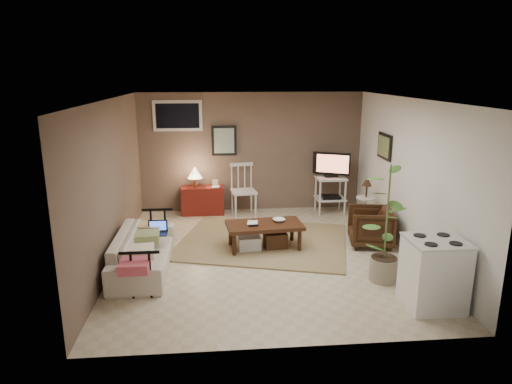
{
  "coord_description": "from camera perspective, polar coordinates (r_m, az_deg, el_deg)",
  "views": [
    {
      "loc": [
        -0.72,
        -6.63,
        2.76
      ],
      "look_at": [
        -0.1,
        0.35,
        0.93
      ],
      "focal_mm": 32.0,
      "sensor_mm": 36.0,
      "label": 1
    }
  ],
  "objects": [
    {
      "name": "art_right",
      "position": [
        8.32,
        15.78,
        5.52
      ],
      "size": [
        0.03,
        0.6,
        0.45
      ],
      "primitive_type": "cube",
      "color": "black"
    },
    {
      "name": "floor",
      "position": [
        7.22,
        1.03,
        -7.85
      ],
      "size": [
        5.0,
        5.0,
        0.0
      ],
      "primitive_type": "plane",
      "color": "#C1B293",
      "rests_on": "ground"
    },
    {
      "name": "art_back",
      "position": [
        9.2,
        -4.01,
        6.43
      ],
      "size": [
        0.5,
        0.03,
        0.6
      ],
      "primitive_type": "cube",
      "color": "black"
    },
    {
      "name": "sofa_end_rails",
      "position": [
        6.81,
        -13.04,
        -6.8
      ],
      "size": [
        0.51,
        1.88,
        0.63
      ],
      "primitive_type": null,
      "color": "black",
      "rests_on": "floor"
    },
    {
      "name": "rug",
      "position": [
        7.73,
        0.88,
        -6.19
      ],
      "size": [
        3.21,
        2.83,
        0.03
      ],
      "primitive_type": "cube",
      "rotation": [
        0.0,
        0.0,
        -0.27
      ],
      "color": "#8B7550",
      "rests_on": "floor"
    },
    {
      "name": "tv_stand",
      "position": [
        9.28,
        9.34,
        1.34
      ],
      "size": [
        0.7,
        0.48,
        1.24
      ],
      "color": "silver",
      "rests_on": "floor"
    },
    {
      "name": "book_console",
      "position": [
        9.08,
        -5.52,
        1.22
      ],
      "size": [
        0.15,
        0.04,
        0.2
      ],
      "primitive_type": "imported",
      "rotation": [
        0.0,
        0.0,
        -0.17
      ],
      "color": "#3E1F11",
      "rests_on": "red_console"
    },
    {
      "name": "window",
      "position": [
        9.17,
        -9.77,
        9.37
      ],
      "size": [
        0.96,
        0.03,
        0.6
      ],
      "primitive_type": "cube",
      "color": "silver"
    },
    {
      "name": "coffee_table",
      "position": [
        7.36,
        0.99,
        -5.28
      ],
      "size": [
        1.26,
        0.73,
        0.46
      ],
      "color": "#3E1F11",
      "rests_on": "floor"
    },
    {
      "name": "laptop",
      "position": [
        7.05,
        -12.19,
        -4.63
      ],
      "size": [
        0.29,
        0.21,
        0.2
      ],
      "color": "black",
      "rests_on": "sofa"
    },
    {
      "name": "spindle_chair",
      "position": [
        9.05,
        -1.59,
        0.07
      ],
      "size": [
        0.52,
        0.52,
        1.03
      ],
      "color": "silver",
      "rests_on": "floor"
    },
    {
      "name": "bowl",
      "position": [
        7.38,
        2.9,
        -2.98
      ],
      "size": [
        0.2,
        0.09,
        0.2
      ],
      "primitive_type": "imported",
      "rotation": [
        0.0,
        0.0,
        0.23
      ],
      "color": "#3E1F11",
      "rests_on": "coffee_table"
    },
    {
      "name": "potted_plant",
      "position": [
        6.31,
        16.05,
        -3.34
      ],
      "size": [
        0.41,
        0.41,
        1.65
      ],
      "color": "gray",
      "rests_on": "floor"
    },
    {
      "name": "book_table",
      "position": [
        7.28,
        -1.08,
        -3.1
      ],
      "size": [
        0.16,
        0.04,
        0.22
      ],
      "primitive_type": "imported",
      "rotation": [
        0.0,
        0.0,
        -0.12
      ],
      "color": "#3E1F11",
      "rests_on": "coffee_table"
    },
    {
      "name": "stove",
      "position": [
        5.95,
        21.34,
        -9.45
      ],
      "size": [
        0.67,
        0.62,
        0.87
      ],
      "color": "white",
      "rests_on": "floor"
    },
    {
      "name": "armchair",
      "position": [
        7.73,
        14.13,
        -4.01
      ],
      "size": [
        0.74,
        0.77,
        0.69
      ],
      "primitive_type": "imported",
      "rotation": [
        0.0,
        0.0,
        -1.75
      ],
      "color": "black",
      "rests_on": "floor"
    },
    {
      "name": "red_console",
      "position": [
        9.22,
        -6.75,
        -0.69
      ],
      "size": [
        0.84,
        0.38,
        0.98
      ],
      "color": "maroon",
      "rests_on": "floor"
    },
    {
      "name": "sofa_pillows",
      "position": [
        6.57,
        -13.91,
        -6.39
      ],
      "size": [
        0.36,
        1.79,
        0.13
      ],
      "primitive_type": null,
      "color": "beige",
      "rests_on": "sofa"
    },
    {
      "name": "sofa",
      "position": [
        6.81,
        -13.97,
        -6.4
      ],
      "size": [
        0.55,
        1.88,
        0.73
      ],
      "primitive_type": "imported",
      "rotation": [
        0.0,
        0.0,
        1.57
      ],
      "color": "beige",
      "rests_on": "floor"
    },
    {
      "name": "side_table",
      "position": [
        8.54,
        13.6,
        -0.54
      ],
      "size": [
        0.35,
        0.35,
        0.94
      ],
      "color": "silver",
      "rests_on": "floor"
    }
  ]
}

